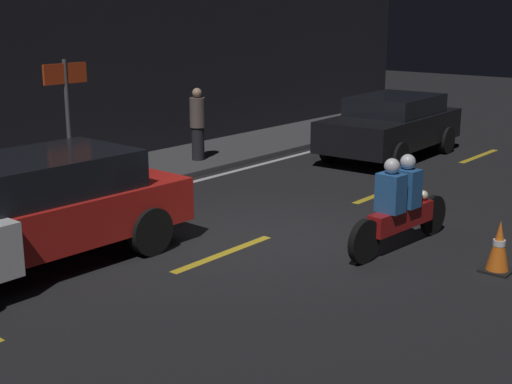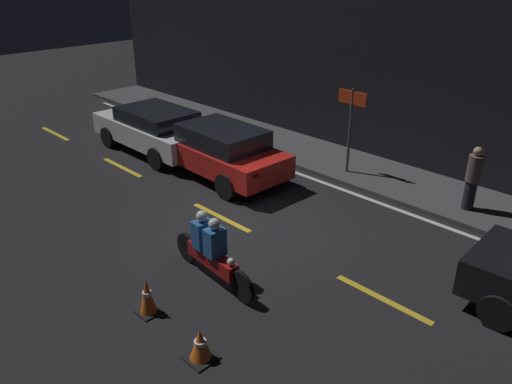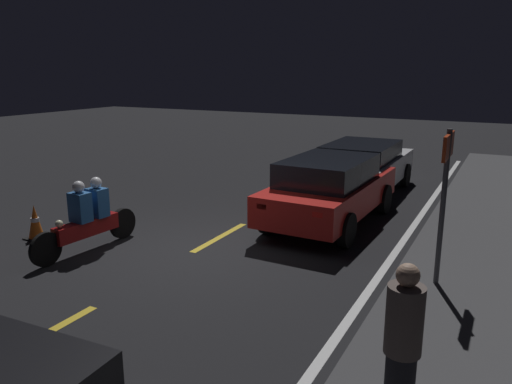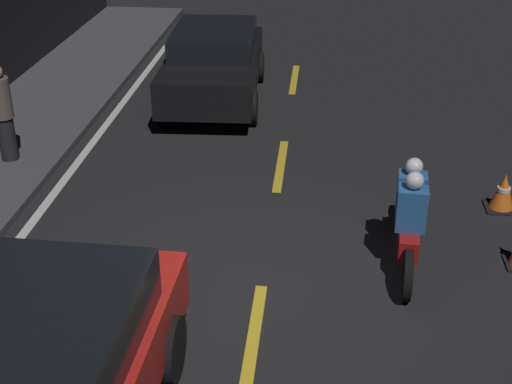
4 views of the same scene
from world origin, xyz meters
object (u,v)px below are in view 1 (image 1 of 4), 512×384
Objects in this scene: shop_sign at (67,99)px; van_black at (392,125)px; traffic_cone_near at (499,247)px; taxi_red at (34,208)px; motorcycle at (399,206)px; pedestrian at (198,124)px.

van_black is at bearing -21.45° from shop_sign.
traffic_cone_near is at bearing -80.89° from shop_sign.
motorcycle is (3.71, -3.46, -0.16)m from taxi_red.
shop_sign reaches higher than pedestrian.
motorcycle is 1.51× the size of pedestrian.
shop_sign is at bearing -177.59° from pedestrian.
pedestrian is at bearing 74.39° from motorcycle.
motorcycle is at bearing -110.18° from pedestrian.
motorcycle is at bearing 27.85° from van_black.
van_black is at bearing -39.65° from pedestrian.
shop_sign is (2.52, 2.64, 1.00)m from taxi_red.
shop_sign reaches higher than motorcycle.
motorcycle reaches higher than traffic_cone_near.
traffic_cone_near is 0.29× the size of shop_sign.
motorcycle is 1.50m from traffic_cone_near.
taxi_red is 6.24× the size of traffic_cone_near.
pedestrian is (-3.48, 2.88, 0.15)m from van_black.
taxi_red reaches higher than motorcycle.
van_black is 1.73× the size of motorcycle.
motorcycle is (-5.77, -3.36, -0.13)m from van_black.
taxi_red is 3.79m from shop_sign.
traffic_cone_near is (3.74, -4.93, -0.46)m from taxi_red.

